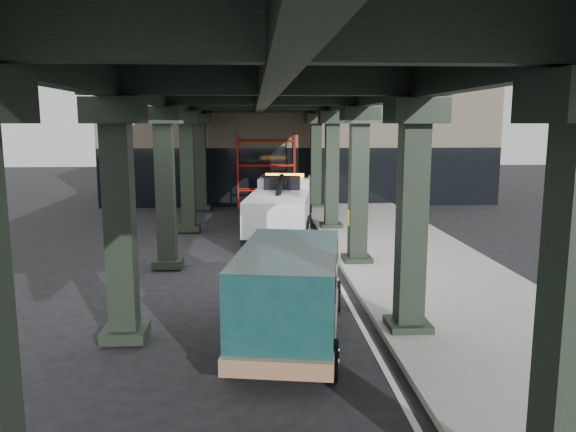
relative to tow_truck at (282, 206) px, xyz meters
name	(u,v)px	position (x,y,z in m)	size (l,w,h in m)	color
ground	(279,284)	(-0.43, -6.92, -1.22)	(90.00, 90.00, 0.00)	black
sidewalk	(415,262)	(4.07, -4.92, -1.15)	(5.00, 40.00, 0.15)	gray
lane_stripe	(329,265)	(1.27, -4.92, -1.22)	(0.12, 38.00, 0.01)	silver
viaduct	(262,91)	(-0.83, -4.92, 4.24)	(7.40, 32.00, 6.40)	black
building	(296,132)	(1.57, 13.08, 2.78)	(22.00, 10.00, 8.00)	#C6B793
scaffolding	(266,169)	(-0.43, 7.73, 0.88)	(3.08, 0.88, 4.00)	#B21A0E
tow_truck	(282,206)	(0.00, 0.00, 0.00)	(3.08, 7.86, 2.51)	black
towed_van	(290,291)	(-0.40, -11.23, -0.11)	(2.76, 5.36, 2.08)	#0F3838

